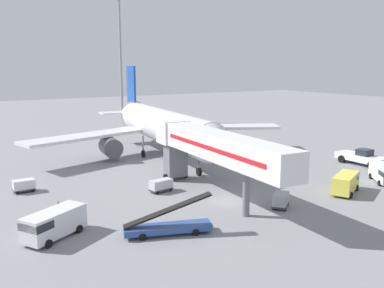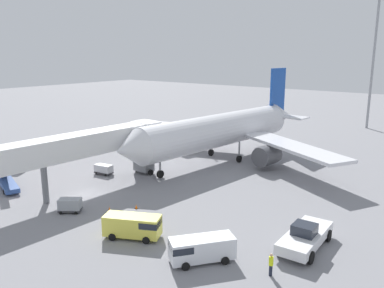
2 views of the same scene
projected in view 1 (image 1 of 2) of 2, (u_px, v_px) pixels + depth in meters
ground_plane at (227, 202)px, 44.29m from camera, size 300.00×300.00×0.00m
airplane_at_gate at (162, 126)px, 65.67m from camera, size 42.69×40.47×14.10m
jet_bridge at (210, 146)px, 44.80m from camera, size 4.44×23.75×7.41m
pushback_tug at (362, 157)px, 60.61m from camera, size 3.25×7.56×2.35m
belt_loader_truck at (168, 226)px, 35.55m from camera, size 7.61×3.95×3.45m
service_van_near_center at (53, 223)px, 34.65m from camera, size 5.86×4.62×2.33m
service_van_outer_right at (384, 173)px, 51.28m from camera, size 4.77×5.44×2.07m
service_van_near_left at (346, 182)px, 47.23m from camera, size 5.54×4.04×2.16m
baggage_cart_outer_left at (281, 200)px, 42.27m from camera, size 2.66×2.48×1.50m
baggage_cart_far_left at (24, 185)px, 47.53m from camera, size 2.31×1.36×1.43m
baggage_cart_rear_right at (161, 185)px, 47.64m from camera, size 2.73×1.58×1.40m
safety_cone_alpha at (282, 186)px, 49.14m from camera, size 0.32×0.32×0.49m
safety_cone_bravo at (58, 202)px, 43.28m from camera, size 0.33×0.33×0.51m
safety_cone_charlie at (285, 193)px, 46.28m from camera, size 0.36×0.36×0.55m
apron_light_mast at (120, 37)px, 104.43m from camera, size 2.40×2.40×31.66m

